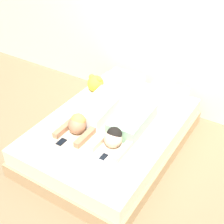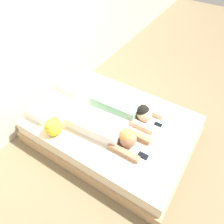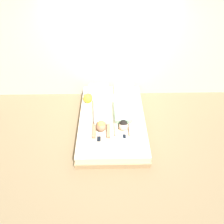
{
  "view_description": "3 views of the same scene",
  "coord_description": "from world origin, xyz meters",
  "px_view_note": "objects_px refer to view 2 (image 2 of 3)",
  "views": [
    {
      "loc": [
        1.57,
        -2.51,
        2.67
      ],
      "look_at": [
        0.0,
        0.0,
        0.54
      ],
      "focal_mm": 50.0,
      "sensor_mm": 36.0,
      "label": 1
    },
    {
      "loc": [
        -1.64,
        -1.05,
        2.56
      ],
      "look_at": [
        0.0,
        0.0,
        0.54
      ],
      "focal_mm": 35.0,
      "sensor_mm": 36.0,
      "label": 2
    },
    {
      "loc": [
        -0.04,
        -2.57,
        3.44
      ],
      "look_at": [
        0.0,
        0.0,
        0.54
      ],
      "focal_mm": 28.0,
      "sensor_mm": 36.0,
      "label": 3
    }
  ],
  "objects_px": {
    "person_left": "(106,128)",
    "cell_phone_left": "(143,156)",
    "cell_phone_right": "(158,125)",
    "bed": "(112,129)",
    "person_right": "(124,106)",
    "plush_toy": "(53,127)",
    "pillow_head_right": "(77,81)",
    "pillow_head_left": "(46,107)"
  },
  "relations": [
    {
      "from": "pillow_head_right",
      "to": "person_left",
      "type": "distance_m",
      "value": 1.07
    },
    {
      "from": "pillow_head_left",
      "to": "person_right",
      "type": "height_order",
      "value": "person_right"
    },
    {
      "from": "person_left",
      "to": "cell_phone_right",
      "type": "relative_size",
      "value": 8.81
    },
    {
      "from": "bed",
      "to": "pillow_head_right",
      "type": "xyz_separation_m",
      "value": [
        0.33,
        0.86,
        0.26
      ]
    },
    {
      "from": "cell_phone_left",
      "to": "plush_toy",
      "type": "xyz_separation_m",
      "value": [
        -0.29,
        1.1,
        0.11
      ]
    },
    {
      "from": "plush_toy",
      "to": "cell_phone_left",
      "type": "bearing_deg",
      "value": -75.01
    },
    {
      "from": "bed",
      "to": "cell_phone_left",
      "type": "relative_size",
      "value": 17.98
    },
    {
      "from": "bed",
      "to": "pillow_head_left",
      "type": "height_order",
      "value": "pillow_head_left"
    },
    {
      "from": "pillow_head_left",
      "to": "plush_toy",
      "type": "bearing_deg",
      "value": -123.7
    },
    {
      "from": "bed",
      "to": "cell_phone_right",
      "type": "height_order",
      "value": "cell_phone_right"
    },
    {
      "from": "pillow_head_left",
      "to": "person_right",
      "type": "relative_size",
      "value": 0.51
    },
    {
      "from": "person_right",
      "to": "cell_phone_left",
      "type": "relative_size",
      "value": 8.08
    },
    {
      "from": "bed",
      "to": "cell_phone_right",
      "type": "xyz_separation_m",
      "value": [
        0.25,
        -0.56,
        0.2
      ]
    },
    {
      "from": "pillow_head_right",
      "to": "person_right",
      "type": "relative_size",
      "value": 0.51
    },
    {
      "from": "person_right",
      "to": "plush_toy",
      "type": "bearing_deg",
      "value": 146.16
    },
    {
      "from": "bed",
      "to": "pillow_head_right",
      "type": "relative_size",
      "value": 4.34
    },
    {
      "from": "cell_phone_right",
      "to": "plush_toy",
      "type": "relative_size",
      "value": 0.51
    },
    {
      "from": "bed",
      "to": "pillow_head_left",
      "type": "relative_size",
      "value": 4.34
    },
    {
      "from": "plush_toy",
      "to": "pillow_head_right",
      "type": "bearing_deg",
      "value": 21.91
    },
    {
      "from": "bed",
      "to": "cell_phone_right",
      "type": "bearing_deg",
      "value": -66.07
    },
    {
      "from": "pillow_head_right",
      "to": "person_left",
      "type": "height_order",
      "value": "person_left"
    },
    {
      "from": "person_right",
      "to": "pillow_head_right",
      "type": "bearing_deg",
      "value": 83.94
    },
    {
      "from": "plush_toy",
      "to": "cell_phone_right",
      "type": "bearing_deg",
      "value": -51.96
    },
    {
      "from": "bed",
      "to": "pillow_head_right",
      "type": "bearing_deg",
      "value": 68.87
    },
    {
      "from": "person_right",
      "to": "bed",
      "type": "bearing_deg",
      "value": 168.07
    },
    {
      "from": "person_left",
      "to": "cell_phone_left",
      "type": "height_order",
      "value": "person_left"
    },
    {
      "from": "pillow_head_left",
      "to": "person_right",
      "type": "xyz_separation_m",
      "value": [
        0.57,
        -0.91,
        0.02
      ]
    },
    {
      "from": "cell_phone_right",
      "to": "cell_phone_left",
      "type": "bearing_deg",
      "value": -174.69
    },
    {
      "from": "cell_phone_right",
      "to": "person_right",
      "type": "bearing_deg",
      "value": 91.38
    },
    {
      "from": "bed",
      "to": "person_right",
      "type": "xyz_separation_m",
      "value": [
        0.23,
        -0.05,
        0.29
      ]
    },
    {
      "from": "person_right",
      "to": "cell_phone_left",
      "type": "height_order",
      "value": "person_right"
    },
    {
      "from": "bed",
      "to": "person_right",
      "type": "height_order",
      "value": "person_right"
    },
    {
      "from": "pillow_head_right",
      "to": "plush_toy",
      "type": "distance_m",
      "value": 0.98
    },
    {
      "from": "pillow_head_right",
      "to": "plush_toy",
      "type": "height_order",
      "value": "plush_toy"
    },
    {
      "from": "bed",
      "to": "cell_phone_right",
      "type": "relative_size",
      "value": 17.98
    },
    {
      "from": "bed",
      "to": "person_left",
      "type": "bearing_deg",
      "value": -166.94
    },
    {
      "from": "cell_phone_left",
      "to": "cell_phone_right",
      "type": "relative_size",
      "value": 1.0
    },
    {
      "from": "pillow_head_left",
      "to": "plush_toy",
      "type": "relative_size",
      "value": 2.12
    },
    {
      "from": "person_left",
      "to": "cell_phone_left",
      "type": "relative_size",
      "value": 8.81
    },
    {
      "from": "cell_phone_left",
      "to": "pillow_head_left",
      "type": "bearing_deg",
      "value": 92.0
    },
    {
      "from": "plush_toy",
      "to": "pillow_head_left",
      "type": "bearing_deg",
      "value": 56.3
    },
    {
      "from": "person_right",
      "to": "cell_phone_left",
      "type": "distance_m",
      "value": 0.76
    }
  ]
}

